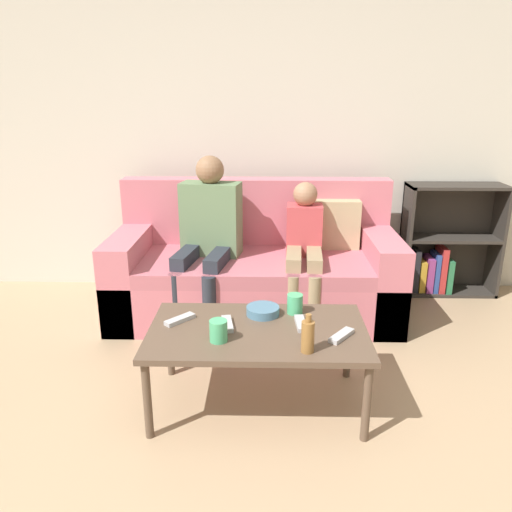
{
  "coord_description": "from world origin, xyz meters",
  "views": [
    {
      "loc": [
        0.19,
        -1.2,
        1.55
      ],
      "look_at": [
        0.13,
        1.62,
        0.63
      ],
      "focal_mm": 35.0,
      "sensor_mm": 36.0,
      "label": 1
    }
  ],
  "objects_px": {
    "bookshelf": "(443,248)",
    "person_adult": "(208,227)",
    "tv_remote_0": "(227,324)",
    "bottle": "(308,336)",
    "cup_near": "(218,331)",
    "tv_remote_2": "(301,323)",
    "coffee_table": "(258,336)",
    "snack_bowl": "(263,311)",
    "tv_remote_1": "(180,319)",
    "couch": "(256,272)",
    "tv_remote_3": "(341,336)",
    "cup_far": "(295,304)",
    "person_child": "(304,245)"
  },
  "relations": [
    {
      "from": "bookshelf",
      "to": "person_adult",
      "type": "xyz_separation_m",
      "value": [
        -1.83,
        -0.52,
        0.3
      ]
    },
    {
      "from": "cup_near",
      "to": "cup_far",
      "type": "relative_size",
      "value": 1.0
    },
    {
      "from": "tv_remote_1",
      "to": "bottle",
      "type": "relative_size",
      "value": 0.85
    },
    {
      "from": "cup_near",
      "to": "tv_remote_2",
      "type": "distance_m",
      "value": 0.44
    },
    {
      "from": "cup_near",
      "to": "tv_remote_1",
      "type": "relative_size",
      "value": 0.67
    },
    {
      "from": "bookshelf",
      "to": "cup_far",
      "type": "height_order",
      "value": "bookshelf"
    },
    {
      "from": "bookshelf",
      "to": "snack_bowl",
      "type": "distance_m",
      "value": 2.04
    },
    {
      "from": "couch",
      "to": "tv_remote_3",
      "type": "distance_m",
      "value": 1.34
    },
    {
      "from": "tv_remote_2",
      "to": "bookshelf",
      "type": "bearing_deg",
      "value": 47.52
    },
    {
      "from": "person_adult",
      "to": "cup_far",
      "type": "distance_m",
      "value": 1.07
    },
    {
      "from": "bookshelf",
      "to": "tv_remote_0",
      "type": "distance_m",
      "value": 2.26
    },
    {
      "from": "couch",
      "to": "cup_near",
      "type": "relative_size",
      "value": 19.16
    },
    {
      "from": "tv_remote_0",
      "to": "bottle",
      "type": "distance_m",
      "value": 0.47
    },
    {
      "from": "tv_remote_3",
      "to": "coffee_table",
      "type": "bearing_deg",
      "value": -153.32
    },
    {
      "from": "cup_far",
      "to": "bottle",
      "type": "xyz_separation_m",
      "value": [
        0.04,
        -0.42,
        0.03
      ]
    },
    {
      "from": "couch",
      "to": "bottle",
      "type": "height_order",
      "value": "couch"
    },
    {
      "from": "cup_far",
      "to": "tv_remote_2",
      "type": "distance_m",
      "value": 0.16
    },
    {
      "from": "cup_near",
      "to": "tv_remote_3",
      "type": "xyz_separation_m",
      "value": [
        0.59,
        0.04,
        -0.04
      ]
    },
    {
      "from": "coffee_table",
      "to": "tv_remote_0",
      "type": "bearing_deg",
      "value": 167.72
    },
    {
      "from": "cup_near",
      "to": "snack_bowl",
      "type": "distance_m",
      "value": 0.37
    },
    {
      "from": "bookshelf",
      "to": "tv_remote_2",
      "type": "relative_size",
      "value": 5.13
    },
    {
      "from": "cup_far",
      "to": "tv_remote_3",
      "type": "xyz_separation_m",
      "value": [
        0.21,
        -0.28,
        -0.04
      ]
    },
    {
      "from": "tv_remote_2",
      "to": "bottle",
      "type": "xyz_separation_m",
      "value": [
        0.01,
        -0.27,
        0.07
      ]
    },
    {
      "from": "person_child",
      "to": "tv_remote_3",
      "type": "xyz_separation_m",
      "value": [
        0.11,
        -1.13,
        -0.12
      ]
    },
    {
      "from": "person_child",
      "to": "snack_bowl",
      "type": "bearing_deg",
      "value": -104.08
    },
    {
      "from": "tv_remote_0",
      "to": "coffee_table",
      "type": "bearing_deg",
      "value": -21.59
    },
    {
      "from": "person_adult",
      "to": "person_child",
      "type": "xyz_separation_m",
      "value": [
        0.67,
        -0.05,
        -0.11
      ]
    },
    {
      "from": "tv_remote_3",
      "to": "person_adult",
      "type": "bearing_deg",
      "value": 161.43
    },
    {
      "from": "person_child",
      "to": "tv_remote_1",
      "type": "distance_m",
      "value": 1.2
    },
    {
      "from": "person_child",
      "to": "tv_remote_2",
      "type": "distance_m",
      "value": 1.01
    },
    {
      "from": "tv_remote_0",
      "to": "tv_remote_3",
      "type": "bearing_deg",
      "value": -20.99
    },
    {
      "from": "cup_near",
      "to": "cup_far",
      "type": "xyz_separation_m",
      "value": [
        0.38,
        0.33,
        0.0
      ]
    },
    {
      "from": "person_adult",
      "to": "cup_near",
      "type": "height_order",
      "value": "person_adult"
    },
    {
      "from": "person_adult",
      "to": "tv_remote_2",
      "type": "distance_m",
      "value": 1.22
    },
    {
      "from": "couch",
      "to": "tv_remote_3",
      "type": "relative_size",
      "value": 12.33
    },
    {
      "from": "bottle",
      "to": "coffee_table",
      "type": "bearing_deg",
      "value": 136.15
    },
    {
      "from": "bookshelf",
      "to": "coffee_table",
      "type": "distance_m",
      "value": 2.18
    },
    {
      "from": "cup_far",
      "to": "tv_remote_1",
      "type": "bearing_deg",
      "value": -168.85
    },
    {
      "from": "tv_remote_3",
      "to": "snack_bowl",
      "type": "height_order",
      "value": "snack_bowl"
    },
    {
      "from": "cup_near",
      "to": "tv_remote_3",
      "type": "distance_m",
      "value": 0.59
    },
    {
      "from": "coffee_table",
      "to": "bottle",
      "type": "xyz_separation_m",
      "value": [
        0.23,
        -0.22,
        0.12
      ]
    },
    {
      "from": "tv_remote_1",
      "to": "couch",
      "type": "bearing_deg",
      "value": 114.03
    },
    {
      "from": "bookshelf",
      "to": "tv_remote_0",
      "type": "relative_size",
      "value": 5.05
    },
    {
      "from": "person_adult",
      "to": "tv_remote_2",
      "type": "height_order",
      "value": "person_adult"
    },
    {
      "from": "cup_far",
      "to": "tv_remote_0",
      "type": "relative_size",
      "value": 0.6
    },
    {
      "from": "tv_remote_1",
      "to": "tv_remote_2",
      "type": "distance_m",
      "value": 0.62
    },
    {
      "from": "tv_remote_1",
      "to": "snack_bowl",
      "type": "xyz_separation_m",
      "value": [
        0.43,
        0.09,
        0.01
      ]
    },
    {
      "from": "bottle",
      "to": "person_adult",
      "type": "bearing_deg",
      "value": 114.42
    },
    {
      "from": "coffee_table",
      "to": "tv_remote_0",
      "type": "xyz_separation_m",
      "value": [
        -0.15,
        0.03,
        0.05
      ]
    },
    {
      "from": "person_adult",
      "to": "snack_bowl",
      "type": "height_order",
      "value": "person_adult"
    }
  ]
}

